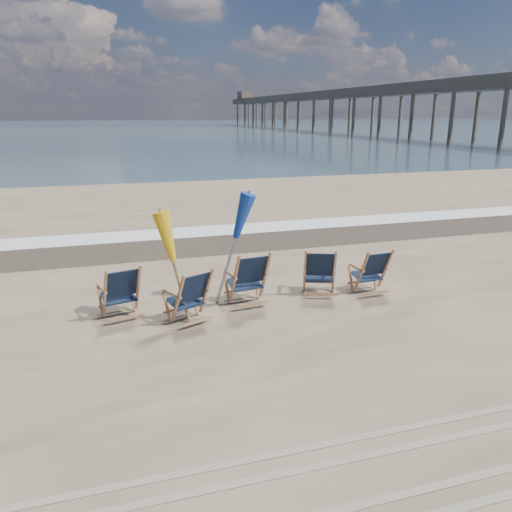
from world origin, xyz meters
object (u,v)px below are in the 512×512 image
Objects in this scene: beach_chair_2 at (265,277)px; umbrella_blue at (230,218)px; beach_chair_1 at (207,293)px; beach_chair_3 at (334,273)px; fishing_pier at (346,106)px; beach_chair_4 at (386,271)px; beach_chair_0 at (138,290)px; umbrella_yellow at (175,241)px.

beach_chair_2 is 1.28m from umbrella_blue.
beach_chair_2 reaches higher than beach_chair_1.
beach_chair_1 is 0.99× the size of beach_chair_3.
beach_chair_4 is at bearing -116.14° from fishing_pier.
beach_chair_1 reaches higher than beach_chair_4.
beach_chair_0 reaches higher than beach_chair_4.
beach_chair_0 is 2.33m from beach_chair_2.
umbrella_yellow is 0.90× the size of umbrella_blue.
beach_chair_0 is 0.53× the size of umbrella_yellow.
beach_chair_0 is at bearing -8.63° from beach_chair_2.
fishing_pier is (37.89, 72.04, 4.10)m from beach_chair_2.
beach_chair_3 is at bearing 172.43° from beach_chair_2.
umbrella_yellow reaches higher than beach_chair_1.
beach_chair_2 is (1.20, 0.40, 0.04)m from beach_chair_1.
beach_chair_2 is 2.47m from beach_chair_4.
umbrella_yellow reaches higher than beach_chair_3.
beach_chair_0 is 1.01× the size of beach_chair_3.
beach_chair_1 is 1.47m from umbrella_blue.
beach_chair_0 is at bearing -5.68° from beach_chair_4.
umbrella_blue is (-0.59, 0.29, 1.10)m from beach_chair_2.
beach_chair_3 is at bearing 164.62° from beach_chair_0.
beach_chair_2 is 81.50m from fishing_pier.
umbrella_blue reaches higher than beach_chair_1.
beach_chair_1 is at bearing -131.49° from umbrella_blue.
fishing_pier is at bearing -95.74° from beach_chair_3.
beach_chair_1 is 0.92× the size of beach_chair_2.
umbrella_blue is at bearing -32.51° from beach_chair_2.
beach_chair_0 is at bearing -119.20° from fishing_pier.
beach_chair_0 is 0.94× the size of beach_chair_2.
umbrella_yellow is (-3.09, -0.28, 0.93)m from beach_chair_3.
beach_chair_1 is (1.12, -0.49, -0.01)m from beach_chair_0.
beach_chair_4 is 0.01× the size of fishing_pier.
beach_chair_0 is 0.47× the size of umbrella_blue.
fishing_pier is (35.42, 72.19, 4.16)m from beach_chair_4.
beach_chair_3 reaches higher than beach_chair_1.
beach_chair_0 reaches higher than beach_chair_1.
beach_chair_2 is at bearing 10.30° from umbrella_yellow.
beach_chair_0 is 1.02× the size of beach_chair_1.
umbrella_yellow is at bearing 134.68° from beach_chair_0.
beach_chair_2 reaches higher than beach_chair_0.
beach_chair_0 is 1.19m from umbrella_yellow.
beach_chair_3 reaches higher than beach_chair_4.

